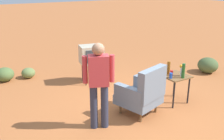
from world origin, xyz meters
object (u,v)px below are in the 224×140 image
object	(u,v)px
side_table	(175,79)
bottle_tall_amber	(169,68)
person_standing	(99,81)
soda_can_red	(171,73)
bottle_wine_green	(183,71)
flower_vase	(182,70)
armchair	(143,92)
tv_on_stand	(91,55)
soda_can_blue	(171,76)

from	to	relation	value
side_table	bottle_tall_amber	distance (m)	0.30
person_standing	soda_can_red	world-z (taller)	person_standing
side_table	bottle_wine_green	xyz separation A→B (m)	(-0.02, 0.21, 0.26)
bottle_wine_green	bottle_tall_amber	world-z (taller)	bottle_wine_green
soda_can_red	bottle_wine_green	world-z (taller)	bottle_wine_green
flower_vase	person_standing	bearing A→B (deg)	-1.19
armchair	tv_on_stand	world-z (taller)	armchair
soda_can_red	flower_vase	distance (m)	0.25
soda_can_blue	side_table	bearing A→B (deg)	-157.86
person_standing	flower_vase	size ratio (longest dim) A/B	6.19
tv_on_stand	soda_can_red	world-z (taller)	tv_on_stand
tv_on_stand	soda_can_red	size ratio (longest dim) A/B	8.44
side_table	soda_can_red	size ratio (longest dim) A/B	5.37
armchair	bottle_tall_amber	size ratio (longest dim) A/B	3.53
tv_on_stand	person_standing	world-z (taller)	person_standing
person_standing	soda_can_blue	distance (m)	1.75
side_table	bottle_tall_amber	xyz separation A→B (m)	(0.10, -0.13, 0.25)
tv_on_stand	bottle_tall_amber	size ratio (longest dim) A/B	3.43
flower_vase	soda_can_red	bearing A→B (deg)	-35.02
armchair	person_standing	distance (m)	1.09
tv_on_stand	flower_vase	bearing A→B (deg)	117.52
armchair	bottle_wine_green	bearing A→B (deg)	173.40
bottle_wine_green	side_table	bearing A→B (deg)	-85.26
soda_can_red	flower_vase	world-z (taller)	flower_vase
armchair	soda_can_blue	xyz separation A→B (m)	(-0.74, 0.00, 0.22)
flower_vase	armchair	bearing A→B (deg)	-1.02
person_standing	bottle_wine_green	world-z (taller)	person_standing
bottle_wine_green	flower_vase	world-z (taller)	bottle_wine_green
tv_on_stand	soda_can_blue	xyz separation A→B (m)	(-0.82, 2.16, -0.07)
armchair	bottle_wine_green	xyz separation A→B (m)	(-0.99, 0.11, 0.32)
armchair	side_table	size ratio (longest dim) A/B	1.62
bottle_wine_green	flower_vase	bearing A→B (deg)	-127.63
tv_on_stand	bottle_wine_green	distance (m)	2.51
bottle_wine_green	bottle_tall_amber	size ratio (longest dim) A/B	1.07
soda_can_blue	person_standing	bearing A→B (deg)	-0.84
tv_on_stand	bottle_wine_green	world-z (taller)	tv_on_stand
armchair	flower_vase	bearing A→B (deg)	178.98
soda_can_red	bottle_wine_green	xyz separation A→B (m)	(-0.12, 0.23, 0.10)
soda_can_blue	bottle_tall_amber	size ratio (longest dim) A/B	0.41
soda_can_red	flower_vase	size ratio (longest dim) A/B	0.46
flower_vase	side_table	bearing A→B (deg)	-50.42
side_table	soda_can_red	bearing A→B (deg)	-13.07
tv_on_stand	person_standing	xyz separation A→B (m)	(0.92, 2.14, 0.16)
person_standing	soda_can_blue	bearing A→B (deg)	179.16
armchair	soda_can_blue	distance (m)	0.78
side_table	tv_on_stand	distance (m)	2.33
bottle_tall_amber	flower_vase	world-z (taller)	bottle_tall_amber
soda_can_red	bottle_tall_amber	distance (m)	0.14
bottle_wine_green	soda_can_blue	distance (m)	0.29
side_table	soda_can_red	xyz separation A→B (m)	(0.10, -0.02, 0.16)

